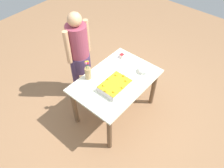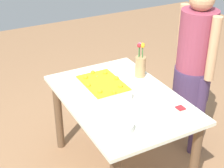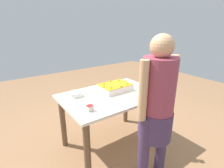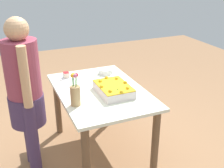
{
  "view_description": "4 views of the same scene",
  "coord_description": "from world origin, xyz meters",
  "px_view_note": "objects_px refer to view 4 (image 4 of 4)",
  "views": [
    {
      "loc": [
        1.65,
        1.34,
        2.88
      ],
      "look_at": [
        0.13,
        0.04,
        0.77
      ],
      "focal_mm": 35.0,
      "sensor_mm": 36.0,
      "label": 1
    },
    {
      "loc": [
        -1.96,
        1.13,
        2.07
      ],
      "look_at": [
        0.0,
        0.07,
        0.85
      ],
      "focal_mm": 55.0,
      "sensor_mm": 36.0,
      "label": 2
    },
    {
      "loc": [
        -1.15,
        -1.64,
        1.56
      ],
      "look_at": [
        0.06,
        0.06,
        0.84
      ],
      "focal_mm": 28.0,
      "sensor_mm": 36.0,
      "label": 3
    },
    {
      "loc": [
        2.36,
        -0.88,
        1.88
      ],
      "look_at": [
        0.05,
        0.11,
        0.79
      ],
      "focal_mm": 45.0,
      "sensor_mm": 36.0,
      "label": 4
    }
  ],
  "objects_px": {
    "flower_vase": "(75,94)",
    "fruit_bowl": "(105,71)",
    "cake_knife": "(71,88)",
    "person_standing": "(25,90)",
    "sheet_cake": "(114,89)",
    "serving_plate_with_slice": "(66,76)"
  },
  "relations": [
    {
      "from": "serving_plate_with_slice",
      "to": "person_standing",
      "type": "relative_size",
      "value": 0.12
    },
    {
      "from": "flower_vase",
      "to": "fruit_bowl",
      "type": "distance_m",
      "value": 0.8
    },
    {
      "from": "serving_plate_with_slice",
      "to": "flower_vase",
      "type": "relative_size",
      "value": 0.6
    },
    {
      "from": "cake_knife",
      "to": "fruit_bowl",
      "type": "distance_m",
      "value": 0.52
    },
    {
      "from": "serving_plate_with_slice",
      "to": "cake_knife",
      "type": "bearing_deg",
      "value": -4.75
    },
    {
      "from": "serving_plate_with_slice",
      "to": "cake_knife",
      "type": "relative_size",
      "value": 0.87
    },
    {
      "from": "sheet_cake",
      "to": "serving_plate_with_slice",
      "type": "height_order",
      "value": "sheet_cake"
    },
    {
      "from": "serving_plate_with_slice",
      "to": "sheet_cake",
      "type": "bearing_deg",
      "value": 30.29
    },
    {
      "from": "flower_vase",
      "to": "sheet_cake",
      "type": "bearing_deg",
      "value": 103.04
    },
    {
      "from": "sheet_cake",
      "to": "flower_vase",
      "type": "relative_size",
      "value": 1.35
    },
    {
      "from": "sheet_cake",
      "to": "flower_vase",
      "type": "bearing_deg",
      "value": -76.96
    },
    {
      "from": "flower_vase",
      "to": "serving_plate_with_slice",
      "type": "bearing_deg",
      "value": 172.95
    },
    {
      "from": "sheet_cake",
      "to": "cake_knife",
      "type": "relative_size",
      "value": 1.97
    },
    {
      "from": "fruit_bowl",
      "to": "flower_vase",
      "type": "bearing_deg",
      "value": -40.87
    },
    {
      "from": "serving_plate_with_slice",
      "to": "flower_vase",
      "type": "bearing_deg",
      "value": -7.05
    },
    {
      "from": "cake_knife",
      "to": "person_standing",
      "type": "xyz_separation_m",
      "value": [
        0.16,
        -0.45,
        0.13
      ]
    },
    {
      "from": "serving_plate_with_slice",
      "to": "cake_knife",
      "type": "height_order",
      "value": "serving_plate_with_slice"
    },
    {
      "from": "serving_plate_with_slice",
      "to": "fruit_bowl",
      "type": "distance_m",
      "value": 0.44
    },
    {
      "from": "cake_knife",
      "to": "fruit_bowl",
      "type": "bearing_deg",
      "value": -101.95
    },
    {
      "from": "sheet_cake",
      "to": "fruit_bowl",
      "type": "bearing_deg",
      "value": 166.82
    },
    {
      "from": "serving_plate_with_slice",
      "to": "fruit_bowl",
      "type": "bearing_deg",
      "value": 84.48
    },
    {
      "from": "sheet_cake",
      "to": "flower_vase",
      "type": "height_order",
      "value": "flower_vase"
    }
  ]
}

